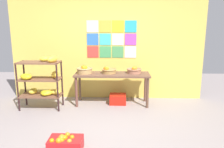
# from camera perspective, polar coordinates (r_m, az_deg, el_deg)

# --- Properties ---
(ground) EXTENTS (9.76, 9.76, 0.00)m
(ground) POSITION_cam_1_polar(r_m,az_deg,el_deg) (4.02, -2.90, -14.64)
(ground) COLOR gray
(back_wall_with_art) EXTENTS (4.75, 0.07, 2.63)m
(back_wall_with_art) POSITION_cam_1_polar(r_m,az_deg,el_deg) (5.51, -1.35, 7.14)
(back_wall_with_art) COLOR #E3C451
(back_wall_with_art) RESTS_ON ground
(banana_shelf_unit) EXTENTS (0.90, 0.47, 1.20)m
(banana_shelf_unit) POSITION_cam_1_polar(r_m,az_deg,el_deg) (5.09, -17.62, -1.54)
(banana_shelf_unit) COLOR #301B1B
(banana_shelf_unit) RESTS_ON ground
(display_table) EXTENTS (1.72, 0.56, 0.74)m
(display_table) POSITION_cam_1_polar(r_m,az_deg,el_deg) (5.12, 0.02, -0.94)
(display_table) COLOR brown
(display_table) RESTS_ON ground
(fruit_basket_right) EXTENTS (0.35, 0.35, 0.16)m
(fruit_basket_right) POSITION_cam_1_polar(r_m,az_deg,el_deg) (5.17, 5.76, 1.01)
(fruit_basket_right) COLOR #A66C51
(fruit_basket_right) RESTS_ON display_table
(fruit_basket_centre) EXTENTS (0.37, 0.37, 0.18)m
(fruit_basket_centre) POSITION_cam_1_polar(r_m,az_deg,el_deg) (5.17, -7.11, 1.08)
(fruit_basket_centre) COLOR tan
(fruit_basket_centre) RESTS_ON display_table
(fruit_basket_back_right) EXTENTS (0.34, 0.34, 0.15)m
(fruit_basket_back_right) POSITION_cam_1_polar(r_m,az_deg,el_deg) (5.13, -0.89, 0.93)
(fruit_basket_back_right) COLOR #A37B43
(fruit_basket_back_right) RESTS_ON display_table
(produce_crate_under_table) EXTENTS (0.39, 0.35, 0.21)m
(produce_crate_under_table) POSITION_cam_1_polar(r_m,az_deg,el_deg) (5.31, 1.51, -6.47)
(produce_crate_under_table) COLOR red
(produce_crate_under_table) RESTS_ON ground
(orange_crate_foreground) EXTENTS (0.50, 0.31, 0.26)m
(orange_crate_foreground) POSITION_cam_1_polar(r_m,az_deg,el_deg) (3.50, -11.95, -17.14)
(orange_crate_foreground) COLOR red
(orange_crate_foreground) RESTS_ON ground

